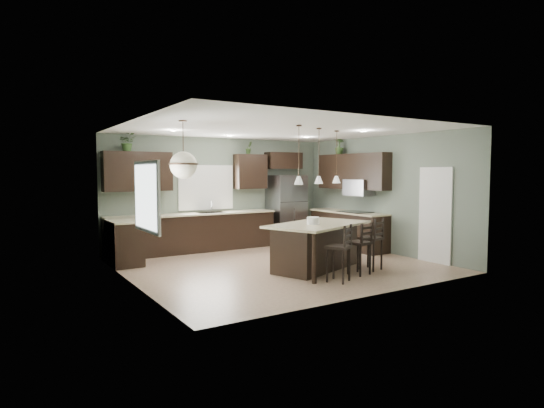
% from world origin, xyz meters
% --- Properties ---
extents(ground, '(6.00, 6.00, 0.00)m').
position_xyz_m(ground, '(0.00, 0.00, 0.00)').
color(ground, '#9E8466').
rests_on(ground, ground).
extents(pantry_door, '(0.04, 0.82, 2.04)m').
position_xyz_m(pantry_door, '(2.98, -1.55, 1.02)').
color(pantry_door, white).
rests_on(pantry_door, ground).
extents(window_back, '(1.35, 0.02, 1.00)m').
position_xyz_m(window_back, '(-0.40, 2.73, 1.55)').
color(window_back, white).
rests_on(window_back, room_shell).
extents(window_left, '(0.02, 1.10, 1.00)m').
position_xyz_m(window_left, '(-2.98, -0.80, 1.55)').
color(window_left, white).
rests_on(window_left, room_shell).
extents(left_return_cabs, '(0.60, 0.90, 0.90)m').
position_xyz_m(left_return_cabs, '(-2.70, 1.70, 0.45)').
color(left_return_cabs, black).
rests_on(left_return_cabs, ground).
extents(left_return_countertop, '(0.66, 0.96, 0.04)m').
position_xyz_m(left_return_countertop, '(-2.68, 1.70, 0.92)').
color(left_return_countertop, beige).
rests_on(left_return_countertop, left_return_cabs).
extents(back_lower_cabs, '(4.20, 0.60, 0.90)m').
position_xyz_m(back_lower_cabs, '(-0.85, 2.45, 0.45)').
color(back_lower_cabs, black).
rests_on(back_lower_cabs, ground).
extents(back_countertop, '(4.20, 0.66, 0.04)m').
position_xyz_m(back_countertop, '(-0.85, 2.43, 0.92)').
color(back_countertop, beige).
rests_on(back_countertop, back_lower_cabs).
extents(sink_inset, '(0.70, 0.45, 0.01)m').
position_xyz_m(sink_inset, '(-0.40, 2.43, 0.94)').
color(sink_inset, gray).
rests_on(sink_inset, back_countertop).
extents(faucet, '(0.02, 0.02, 0.28)m').
position_xyz_m(faucet, '(-0.40, 2.40, 1.08)').
color(faucet, silver).
rests_on(faucet, back_countertop).
extents(back_upper_left, '(1.55, 0.34, 0.90)m').
position_xyz_m(back_upper_left, '(-2.15, 2.58, 1.95)').
color(back_upper_left, black).
rests_on(back_upper_left, room_shell).
extents(back_upper_right, '(0.85, 0.34, 0.90)m').
position_xyz_m(back_upper_right, '(0.80, 2.58, 1.95)').
color(back_upper_right, black).
rests_on(back_upper_right, room_shell).
extents(fridge_header, '(1.05, 0.34, 0.45)m').
position_xyz_m(fridge_header, '(1.85, 2.58, 2.25)').
color(fridge_header, black).
rests_on(fridge_header, room_shell).
extents(right_lower_cabs, '(0.60, 2.35, 0.90)m').
position_xyz_m(right_lower_cabs, '(2.70, 0.87, 0.45)').
color(right_lower_cabs, black).
rests_on(right_lower_cabs, ground).
extents(right_countertop, '(0.66, 2.35, 0.04)m').
position_xyz_m(right_countertop, '(2.68, 0.87, 0.92)').
color(right_countertop, beige).
rests_on(right_countertop, right_lower_cabs).
extents(cooktop, '(0.58, 0.75, 0.02)m').
position_xyz_m(cooktop, '(2.68, 0.60, 0.94)').
color(cooktop, black).
rests_on(cooktop, right_countertop).
extents(wall_oven_front, '(0.01, 0.72, 0.60)m').
position_xyz_m(wall_oven_front, '(2.40, 0.60, 0.45)').
color(wall_oven_front, gray).
rests_on(wall_oven_front, right_lower_cabs).
extents(right_upper_cabs, '(0.34, 2.35, 0.90)m').
position_xyz_m(right_upper_cabs, '(2.83, 0.87, 1.95)').
color(right_upper_cabs, black).
rests_on(right_upper_cabs, room_shell).
extents(microwave, '(0.40, 0.75, 0.40)m').
position_xyz_m(microwave, '(2.78, 0.60, 1.55)').
color(microwave, gray).
rests_on(microwave, right_upper_cabs).
extents(refrigerator, '(0.90, 0.74, 1.85)m').
position_xyz_m(refrigerator, '(1.79, 2.36, 0.93)').
color(refrigerator, gray).
rests_on(refrigerator, ground).
extents(kitchen_island, '(2.46, 1.91, 0.92)m').
position_xyz_m(kitchen_island, '(0.44, -0.78, 0.46)').
color(kitchen_island, black).
rests_on(kitchen_island, ground).
extents(serving_dish, '(0.24, 0.24, 0.14)m').
position_xyz_m(serving_dish, '(0.25, -0.85, 0.99)').
color(serving_dish, silver).
rests_on(serving_dish, kitchen_island).
extents(bar_stool_left, '(0.51, 0.51, 1.02)m').
position_xyz_m(bar_stool_left, '(0.11, -1.78, 0.51)').
color(bar_stool_left, black).
rests_on(bar_stool_left, ground).
extents(bar_stool_center, '(0.42, 0.42, 1.00)m').
position_xyz_m(bar_stool_center, '(0.81, -1.55, 0.50)').
color(bar_stool_center, black).
rests_on(bar_stool_center, ground).
extents(bar_stool_right, '(0.47, 0.47, 1.04)m').
position_xyz_m(bar_stool_right, '(1.30, -1.36, 0.52)').
color(bar_stool_right, black).
rests_on(bar_stool_right, ground).
extents(pendant_left, '(0.17, 0.17, 1.10)m').
position_xyz_m(pendant_left, '(-0.21, -1.02, 2.25)').
color(pendant_left, silver).
rests_on(pendant_left, room_shell).
extents(pendant_center, '(0.17, 0.17, 1.10)m').
position_xyz_m(pendant_center, '(0.44, -0.78, 2.25)').
color(pendant_center, silver).
rests_on(pendant_center, room_shell).
extents(pendant_right, '(0.17, 0.17, 1.10)m').
position_xyz_m(pendant_right, '(1.10, -0.54, 2.25)').
color(pendant_right, white).
rests_on(pendant_right, room_shell).
extents(chandelier, '(0.50, 0.50, 0.98)m').
position_xyz_m(chandelier, '(-2.28, -0.59, 2.31)').
color(chandelier, beige).
rests_on(chandelier, room_shell).
extents(plant_back_left, '(0.45, 0.41, 0.42)m').
position_xyz_m(plant_back_left, '(-2.37, 2.55, 2.61)').
color(plant_back_left, '#2E4C21').
rests_on(plant_back_left, back_upper_left).
extents(plant_back_right, '(0.19, 0.16, 0.33)m').
position_xyz_m(plant_back_right, '(0.74, 2.55, 2.57)').
color(plant_back_right, '#2F481F').
rests_on(plant_back_right, back_upper_right).
extents(plant_right_wall, '(0.28, 0.28, 0.43)m').
position_xyz_m(plant_right_wall, '(2.80, 1.38, 2.62)').
color(plant_right_wall, '#2D481F').
rests_on(plant_right_wall, right_upper_cabs).
extents(room_shell, '(6.00, 6.00, 6.00)m').
position_xyz_m(room_shell, '(0.00, 0.00, 1.70)').
color(room_shell, slate).
rests_on(room_shell, ground).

